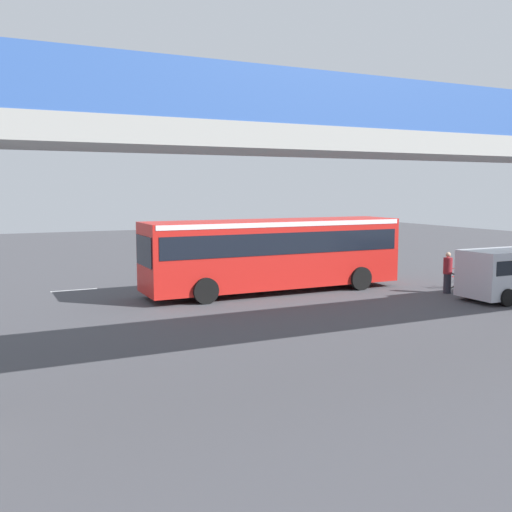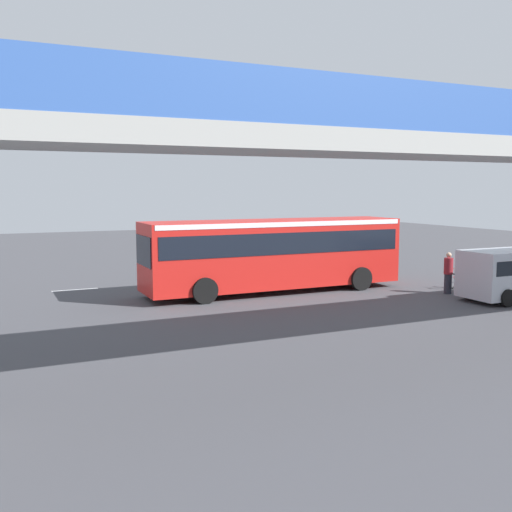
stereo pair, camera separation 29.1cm
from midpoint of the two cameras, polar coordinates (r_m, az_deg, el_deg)
ground at (r=26.85m, az=0.41°, el=-3.04°), size 80.00×80.00×0.00m
city_bus at (r=25.38m, az=1.44°, el=0.69°), size 11.54×2.85×3.15m
bicycle_black at (r=30.19m, az=20.78°, el=-1.69°), size 1.77×0.44×0.96m
bicycle_orange at (r=28.65m, az=23.21°, el=-2.21°), size 1.77×0.44×0.96m
bicycle_red at (r=28.09m, az=19.02°, el=-2.20°), size 1.77×0.44×0.96m
pedestrian at (r=26.39m, az=17.93°, el=-1.59°), size 0.38×0.38×1.79m
traffic_sign at (r=33.28m, az=8.35°, el=2.03°), size 0.08×0.60×2.80m
lane_dash_leftmost at (r=33.36m, az=10.69°, el=-1.27°), size 2.00×0.20×0.01m
lane_dash_left at (r=31.19m, az=4.75°, el=-1.72°), size 2.00×0.20×0.01m
lane_dash_centre at (r=29.39m, az=-2.01°, el=-2.20°), size 2.00×0.20×0.01m
lane_dash_right at (r=28.06m, az=-9.53°, el=-2.71°), size 2.00×0.20×0.01m
lane_dash_rightmost at (r=27.26m, az=-17.65°, el=-3.20°), size 2.00×0.20×0.01m
pedestrian_overpass at (r=16.46m, az=19.38°, el=8.35°), size 27.29×2.60×6.87m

